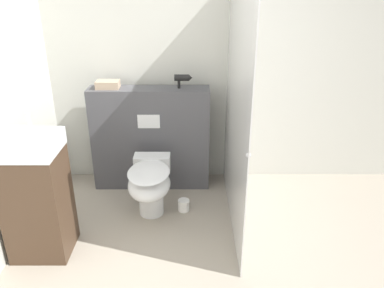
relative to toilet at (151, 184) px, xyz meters
The scene contains 8 objects.
wall_back 1.29m from the toilet, 67.02° to the left, with size 8.00×0.06×2.50m.
partition_panel 0.63m from the toilet, 93.98° to the left, with size 1.21×0.27×1.08m.
shower_glass 1.05m from the toilet, ahead, with size 0.04×1.63×2.11m.
toilet is the anchor object (origin of this frame).
sink_vanity 0.99m from the toilet, 148.75° to the right, with size 0.46×0.41×1.16m.
hair_drier 1.07m from the toilet, 63.36° to the left, with size 0.18×0.06×0.14m.
folded_towel 1.08m from the toilet, 126.77° to the left, with size 0.22×0.15×0.07m.
spare_toilet_roll 0.42m from the toilet, 13.33° to the left, with size 0.11×0.11×0.11m.
Camera 1 is at (0.03, -2.01, 2.07)m, focal length 35.00 mm.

